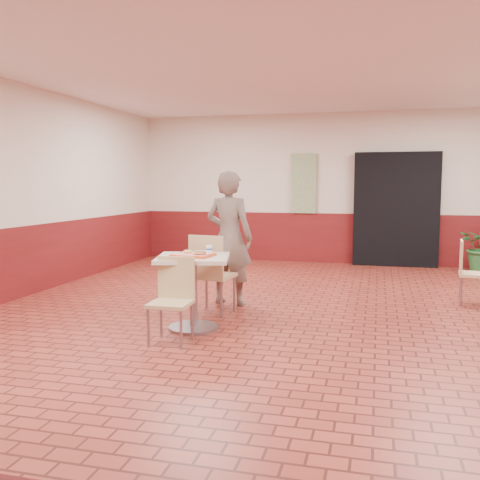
% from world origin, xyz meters
% --- Properties ---
extents(room_shell, '(8.01, 10.01, 3.01)m').
position_xyz_m(room_shell, '(0.00, 0.00, 1.50)').
color(room_shell, maroon).
rests_on(room_shell, ground).
extents(wainscot_band, '(8.00, 10.00, 1.00)m').
position_xyz_m(wainscot_band, '(0.00, 0.00, 0.50)').
color(wainscot_band, '#5E1213').
rests_on(wainscot_band, ground).
extents(corridor_doorway, '(1.60, 0.22, 2.20)m').
position_xyz_m(corridor_doorway, '(1.20, 4.88, 1.10)').
color(corridor_doorway, black).
rests_on(corridor_doorway, ground).
extents(promo_poster, '(0.50, 0.03, 1.20)m').
position_xyz_m(promo_poster, '(-0.60, 4.94, 1.60)').
color(promo_poster, gray).
rests_on(promo_poster, wainscot_band).
extents(main_table, '(0.77, 0.77, 0.81)m').
position_xyz_m(main_table, '(-1.08, -0.40, 0.55)').
color(main_table, beige).
rests_on(main_table, ground).
extents(chair_main_front, '(0.40, 0.40, 0.86)m').
position_xyz_m(chair_main_front, '(-1.12, -0.89, 0.48)').
color(chair_main_front, tan).
rests_on(chair_main_front, ground).
extents(chair_main_back, '(0.52, 0.52, 0.99)m').
position_xyz_m(chair_main_back, '(-1.09, 0.27, 0.55)').
color(chair_main_back, tan).
rests_on(chair_main_back, ground).
extents(customer, '(0.71, 0.52, 1.77)m').
position_xyz_m(customer, '(-1.03, 0.90, 0.89)').
color(customer, '#706257').
rests_on(customer, ground).
extents(serving_tray, '(0.42, 0.33, 0.03)m').
position_xyz_m(serving_tray, '(-1.08, -0.40, 0.83)').
color(serving_tray, red).
rests_on(serving_tray, main_table).
extents(ring_donut, '(0.11, 0.11, 0.03)m').
position_xyz_m(ring_donut, '(-1.15, -0.35, 0.86)').
color(ring_donut, gold).
rests_on(ring_donut, serving_tray).
extents(long_john_donut, '(0.15, 0.10, 0.04)m').
position_xyz_m(long_john_donut, '(-0.98, -0.46, 0.86)').
color(long_john_donut, '#DB7F40').
rests_on(long_john_donut, serving_tray).
extents(paper_cup, '(0.07, 0.07, 0.09)m').
position_xyz_m(paper_cup, '(-0.92, -0.32, 0.88)').
color(paper_cup, white).
rests_on(paper_cup, serving_tray).
extents(chair_second_left, '(0.43, 0.43, 0.85)m').
position_xyz_m(chair_second_left, '(2.06, 1.68, 0.48)').
color(chair_second_left, '#DDBC84').
rests_on(chair_second_left, ground).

